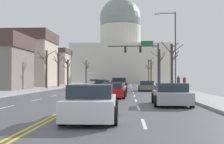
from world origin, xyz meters
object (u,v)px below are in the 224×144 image
Objects in this scene: sedan_oncoming_00 at (100,84)px; sedan_oncoming_02 at (94,82)px; pedestrian_01 at (178,82)px; sedan_near_05 at (92,103)px; pedestrian_00 at (184,83)px; sedan_oncoming_01 at (105,83)px; sedan_near_03 at (113,91)px; signal_gantry at (144,54)px; sedan_near_02 at (116,88)px; sedan_near_01 at (147,86)px; sedan_near_04 at (171,95)px; street_lamp_right at (173,44)px; pickup_truck_near_00 at (119,84)px.

sedan_oncoming_00 reaches higher than sedan_oncoming_02.
sedan_oncoming_00 is 2.71× the size of pedestrian_01.
sedan_near_05 is 2.63× the size of pedestrian_00.
sedan_near_05 is at bearing -86.04° from sedan_oncoming_01.
sedan_oncoming_00 is 0.99× the size of sedan_oncoming_02.
sedan_oncoming_00 is 18.74m from pedestrian_01.
pedestrian_01 is (7.09, 11.83, 0.53)m from sedan_near_03.
sedan_oncoming_02 is 36.03m from pedestrian_01.
signal_gantry is 17.16m from sedan_near_02.
sedan_oncoming_02 is (-10.21, 32.29, 0.04)m from sedan_near_01.
sedan_near_04 is at bearing -73.93° from sedan_near_02.
sedan_oncoming_01 is at bearing -70.53° from sedan_oncoming_02.
sedan_oncoming_00 is at bearing 97.51° from sedan_near_03.
sedan_oncoming_00 is at bearing 120.64° from pedestrian_00.
signal_gantry is 12.08m from pedestrian_01.
sedan_near_04 is at bearing -59.20° from sedan_near_03.
sedan_oncoming_02 is at bearing 111.17° from pedestrian_00.
street_lamp_right is at bearing -48.08° from sedan_near_01.
sedan_near_03 is (-3.67, -22.65, -4.68)m from signal_gantry.
sedan_near_04 is 0.92× the size of sedan_oncoming_02.
sedan_near_04 reaches higher than sedan_near_01.
sedan_near_05 is at bearing -85.03° from sedan_oncoming_00.
sedan_oncoming_02 is 2.73× the size of pedestrian_01.
street_lamp_right is 1.54× the size of pickup_truck_near_00.
signal_gantry reaches higher than sedan_oncoming_02.
sedan_oncoming_00 is at bearing 99.85° from sedan_near_02.
sedan_oncoming_00 is at bearing -90.71° from sedan_oncoming_01.
sedan_near_02 is 13.19m from sedan_near_04.
pedestrian_01 is (7.09, 5.28, 0.54)m from sedan_near_02.
pedestrian_01 is (7.22, -7.71, 0.36)m from pickup_truck_near_00.
sedan_near_02 is 1.01× the size of sedan_oncoming_01.
sedan_oncoming_01 is at bearing 111.76° from pedestrian_00.
sedan_near_01 is at bearing -72.45° from sedan_oncoming_02.
sedan_near_04 is at bearing 58.20° from sedan_near_05.
signal_gantry reaches higher than sedan_oncoming_00.
sedan_near_05 is 48.19m from sedan_oncoming_01.
sedan_near_03 is (-6.15, -9.79, -4.73)m from street_lamp_right.
sedan_oncoming_02 is at bearing 96.58° from sedan_near_05.
sedan_near_03 is at bearing 89.29° from sedan_near_05.
sedan_oncoming_00 is at bearing -79.92° from sedan_oncoming_02.
sedan_near_03 is at bearing -128.91° from pedestrian_00.
sedan_oncoming_02 reaches higher than sedan_oncoming_01.
pedestrian_01 is at bearing -55.24° from sedan_oncoming_00.
sedan_near_05 is at bearing -90.47° from sedan_near_02.
street_lamp_right is 1.86× the size of sedan_near_01.
signal_gantry is 29.15m from sedan_near_04.
signal_gantry is 9.75m from sedan_oncoming_00.
sedan_near_05 is 57.74m from sedan_oncoming_02.
pickup_truck_near_00 is at bearing 117.90° from sedan_near_01.
street_lamp_right reaches higher than pedestrian_01.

